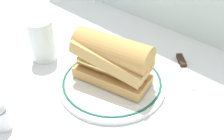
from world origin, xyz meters
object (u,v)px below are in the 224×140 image
drinking_glass (43,43)px  butter_knife (184,68)px  plate (112,82)px  sausage_sandwich (112,59)px  salt_shaker (1,116)px

drinking_glass → butter_knife: (0.32, 0.23, -0.05)m
plate → drinking_glass: 0.23m
sausage_sandwich → drinking_glass: (-0.22, -0.05, -0.03)m
sausage_sandwich → drinking_glass: 0.23m
plate → butter_knife: plate is taller
plate → sausage_sandwich: 0.07m
drinking_glass → salt_shaker: size_ratio=1.63×
sausage_sandwich → drinking_glass: size_ratio=1.73×
sausage_sandwich → plate: bearing=31.6°
drinking_glass → butter_knife: size_ratio=0.99×
butter_knife → plate: bearing=-118.4°
plate → salt_shaker: (-0.06, -0.25, 0.03)m
plate → sausage_sandwich: size_ratio=1.33×
sausage_sandwich → butter_knife: size_ratio=1.72×
sausage_sandwich → salt_shaker: size_ratio=2.82×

